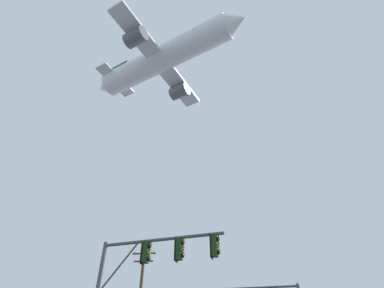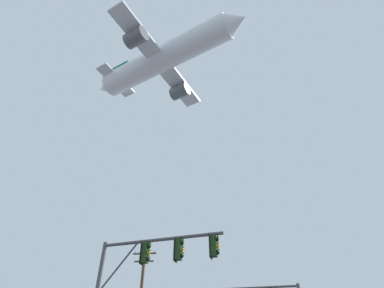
# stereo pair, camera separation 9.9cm
# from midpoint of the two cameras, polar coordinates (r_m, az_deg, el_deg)

# --- Properties ---
(signal_pole_near) EXTENTS (5.82, 1.33, 6.54)m
(signal_pole_near) POSITION_cam_midpoint_polar(r_m,az_deg,el_deg) (14.29, -8.68, -23.00)
(signal_pole_near) COLOR #4C4C51
(signal_pole_near) RESTS_ON ground
(airplane) EXTENTS (23.92, 18.47, 6.81)m
(airplane) POSITION_cam_midpoint_polar(r_m,az_deg,el_deg) (44.48, -5.35, 16.02)
(airplane) COLOR white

